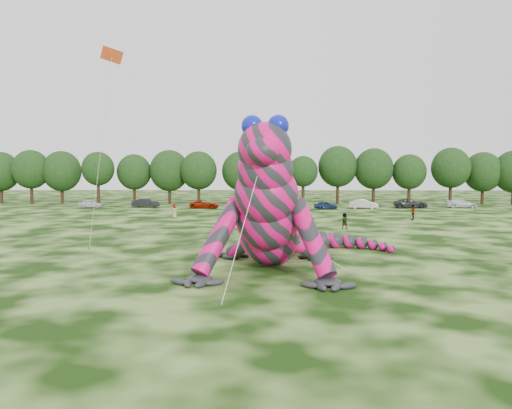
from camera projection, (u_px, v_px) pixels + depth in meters
The scene contains 31 objects.
ground at pixel (351, 266), 32.11m from camera, with size 240.00×240.00×0.00m, color #16330A.
inflatable_gecko at pixel (271, 193), 32.66m from camera, with size 15.69×18.63×9.31m, color #DE0A66, non-canonical shape.
flying_kite at pixel (110, 70), 34.61m from camera, with size 4.05×4.07×15.08m.
tree_0 at pixel (1, 178), 92.03m from camera, with size 6.91×6.22×9.51m, color black, non-canonical shape.
tree_1 at pixel (31, 177), 90.71m from camera, with size 6.74×6.07×9.81m, color black, non-canonical shape.
tree_2 at pixel (62, 177), 91.31m from camera, with size 7.04×6.34×9.64m, color black, non-canonical shape.
tree_3 at pixel (98, 178), 89.47m from camera, with size 5.81×5.23×9.44m, color black, non-canonical shape.
tree_4 at pixel (134, 179), 90.99m from camera, with size 6.22×5.60×9.06m, color black, non-canonical shape.
tree_5 at pixel (169, 177), 90.55m from camera, with size 7.16×6.44×9.80m, color black, non-canonical shape.
tree_6 at pixel (199, 178), 88.69m from camera, with size 6.52×5.86×9.49m, color black, non-canonical shape.
tree_7 at pixel (241, 178), 88.65m from camera, with size 6.68×6.01×9.48m, color black, non-canonical shape.
tree_8 at pixel (274, 179), 88.72m from camera, with size 6.14×5.53×8.94m, color black, non-canonical shape.
tree_9 at pixel (303, 180), 88.98m from camera, with size 5.27×4.74×8.68m, color black, non-canonical shape.
tree_10 at pixel (338, 175), 90.00m from camera, with size 7.09×6.38×10.50m, color black, non-canonical shape.
tree_11 at pixel (374, 176), 89.50m from camera, with size 7.01×6.31×10.07m, color black, non-canonical shape.
tree_12 at pixel (409, 179), 88.95m from camera, with size 5.99×5.39×8.97m, color black, non-canonical shape.
tree_13 at pixel (451, 176), 88.14m from camera, with size 6.83×6.15×10.13m, color black, non-canonical shape.
tree_14 at pixel (483, 178), 89.62m from camera, with size 6.82×6.14×9.40m, color black, non-canonical shape.
car_0 at pixel (91, 204), 81.34m from camera, with size 1.55×3.85×1.31m, color silver.
car_1 at pixel (146, 203), 82.11m from camera, with size 1.54×4.41×1.45m, color black.
car_2 at pixel (205, 204), 80.04m from camera, with size 2.16×4.68×1.30m, color #861202.
car_3 at pixel (270, 205), 79.22m from camera, with size 1.91×4.70×1.36m, color #B7BBC1.
car_4 at pixel (326, 205), 78.33m from camera, with size 1.48×3.68×1.25m, color #15244B.
car_5 at pixel (364, 204), 79.75m from camera, with size 1.59×4.55×1.50m, color #B8B4AA.
car_6 at pixel (411, 203), 80.72m from camera, with size 2.47×5.36×1.49m, color #2A292C.
car_7 at pixel (461, 203), 81.14m from camera, with size 2.02×4.97×1.44m, color silver.
spectator_1 at pixel (235, 216), 57.26m from camera, with size 0.88×0.69×1.81m, color gray.
spectator_3 at pixel (413, 212), 61.44m from camera, with size 1.11×0.46×1.89m, color gray.
spectator_5 at pixel (345, 221), 52.33m from camera, with size 1.56×0.50×1.68m, color gray.
spectator_4 at pixel (175, 211), 63.85m from camera, with size 0.89×0.58×1.82m, color gray.
spectator_0 at pixel (226, 222), 51.80m from camera, with size 0.59×0.38×1.61m, color gray.
Camera 1 is at (-5.42, -31.88, 6.21)m, focal length 35.00 mm.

